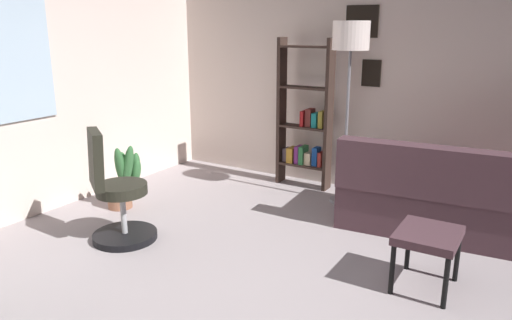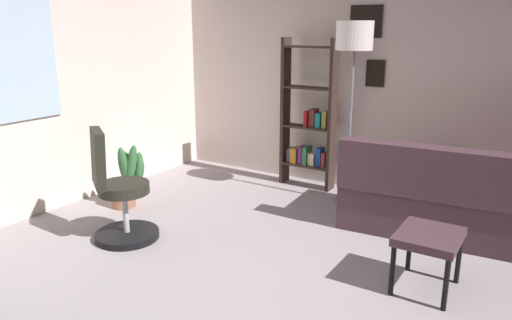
% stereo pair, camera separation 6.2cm
% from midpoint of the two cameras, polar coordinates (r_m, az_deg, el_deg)
% --- Properties ---
extents(wall_right_with_frames, '(0.12, 5.89, 2.85)m').
position_cam_midpoint_polar(wall_right_with_frames, '(5.41, 18.60, 10.44)').
color(wall_right_with_frames, beige).
rests_on(wall_right_with_frames, ground_plane).
extents(couch, '(1.69, 2.03, 0.86)m').
position_cam_midpoint_polar(couch, '(4.85, 24.31, -4.36)').
color(couch, '#472F36').
rests_on(couch, ground_plane).
extents(footstool, '(0.49, 0.42, 0.43)m').
position_cam_midpoint_polar(footstool, '(3.66, 20.08, -8.89)').
color(footstool, '#472F36').
rests_on(footstool, ground_plane).
extents(office_chair, '(0.59, 0.58, 1.00)m').
position_cam_midpoint_polar(office_chair, '(4.38, -15.51, -4.26)').
color(office_chair, black).
rests_on(office_chair, ground_plane).
extents(bookshelf, '(0.18, 0.64, 1.71)m').
position_cam_midpoint_polar(bookshelf, '(5.62, 6.53, 4.36)').
color(bookshelf, '#33241E').
rests_on(bookshelf, ground_plane).
extents(floor_lamp, '(0.37, 0.37, 1.88)m').
position_cam_midpoint_polar(floor_lamp, '(5.01, 11.77, 12.63)').
color(floor_lamp, slate).
rests_on(floor_lamp, ground_plane).
extents(potted_plant, '(0.35, 0.35, 0.69)m').
position_cam_midpoint_polar(potted_plant, '(5.18, -14.51, -2.29)').
color(potted_plant, '#925E46').
rests_on(potted_plant, ground_plane).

